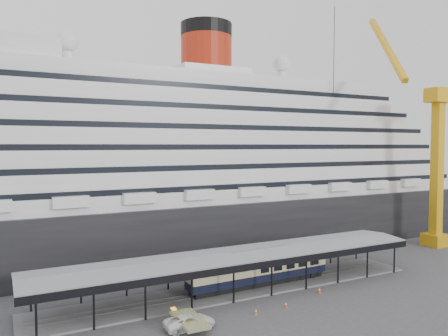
{
  "coord_description": "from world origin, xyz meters",
  "views": [
    {
      "loc": [
        -29.17,
        -46.83,
        20.06
      ],
      "look_at": [
        -0.57,
        8.0,
        16.81
      ],
      "focal_mm": 35.0,
      "sensor_mm": 36.0,
      "label": 1
    }
  ],
  "objects": [
    {
      "name": "platform_canopy",
      "position": [
        0.0,
        5.0,
        2.36
      ],
      "size": [
        56.0,
        9.18,
        5.3
      ],
      "color": "slate",
      "rests_on": "ground"
    },
    {
      "name": "ground",
      "position": [
        0.0,
        0.0,
        0.0
      ],
      "size": [
        200.0,
        200.0,
        0.0
      ],
      "primitive_type": "plane",
      "color": "#3E3E41",
      "rests_on": "ground"
    },
    {
      "name": "pullman_carriage",
      "position": [
        3.56,
        5.0,
        2.63
      ],
      "size": [
        22.08,
        3.39,
        21.62
      ],
      "rotation": [
        0.0,
        0.0,
        0.02
      ],
      "color": "black",
      "rests_on": "ground"
    },
    {
      "name": "traffic_cone_mid",
      "position": [
        2.1,
        -3.43,
        0.35
      ],
      "size": [
        0.43,
        0.43,
        0.71
      ],
      "rotation": [
        0.0,
        0.0,
        0.19
      ],
      "color": "#E2420C",
      "rests_on": "ground"
    },
    {
      "name": "cruise_ship",
      "position": [
        0.05,
        32.0,
        18.35
      ],
      "size": [
        130.0,
        30.0,
        43.9
      ],
      "color": "black",
      "rests_on": "ground"
    },
    {
      "name": "traffic_cone_right",
      "position": [
        9.22,
        -1.24,
        0.4
      ],
      "size": [
        0.47,
        0.47,
        0.8
      ],
      "rotation": [
        0.0,
        0.0,
        0.17
      ],
      "color": "#F1490D",
      "rests_on": "ground"
    },
    {
      "name": "crane_yellow",
      "position": [
        47.06,
        10.54,
        19.96
      ],
      "size": [
        23.83,
        18.78,
        47.6
      ],
      "color": "gold",
      "rests_on": "ground"
    },
    {
      "name": "traffic_cone_left",
      "position": [
        -2.4,
        -3.66,
        0.36
      ],
      "size": [
        0.46,
        0.46,
        0.73
      ],
      "rotation": [
        0.0,
        0.0,
        -0.26
      ],
      "color": "#E75F0C",
      "rests_on": "ground"
    },
    {
      "name": "port_truck",
      "position": [
        -10.94,
        -3.72,
        0.79
      ],
      "size": [
        5.71,
        2.71,
        1.58
      ],
      "primitive_type": "imported",
      "rotation": [
        0.0,
        0.0,
        1.55
      ],
      "color": "white",
      "rests_on": "ground"
    }
  ]
}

